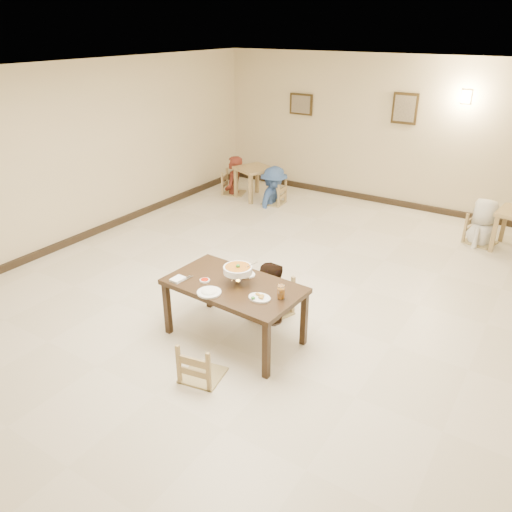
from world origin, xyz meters
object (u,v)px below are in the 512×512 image
Objects in this scene: bg_chair_ll at (233,172)px; bg_chair_rl at (485,216)px; chair_near at (201,342)px; bg_table_left at (254,173)px; bg_diner_b at (274,167)px; bg_diner_c at (488,199)px; main_table at (234,290)px; bg_diner_a at (233,156)px; curry_warmer at (238,270)px; bg_chair_lr at (274,183)px; chair_far at (270,278)px; drink_glass at (281,292)px; main_diner at (268,263)px.

bg_chair_ll is 5.26m from bg_chair_rl.
chair_near is 6.16m from bg_table_left.
bg_diner_b is 0.99× the size of bg_diner_c.
main_table is at bearing 172.34° from bg_chair_rl.
curry_warmer is at bearing 16.95° from bg_diner_a.
bg_chair_lr is 0.57× the size of bg_diner_c.
bg_diner_b is at bearing 118.77° from main_table.
bg_table_left is at bearing 147.34° from chair_far.
bg_diner_b reaches higher than bg_chair_lr.
curry_warmer reaches higher than main_table.
chair_far is at bearing 24.38° from bg_chair_lr.
bg_chair_lr is (-2.25, 3.84, -0.06)m from chair_far.
bg_chair_ll is (-0.55, 0.01, -0.07)m from bg_table_left.
bg_chair_ll is (-3.30, 4.66, -0.18)m from main_table.
curry_warmer is 0.38× the size of bg_chair_ll.
curry_warmer is 2.29× the size of drink_glass.
drink_glass is at bearing -2.90° from curry_warmer.
bg_diner_c is at bearing 1.07° from bg_table_left.
main_table is at bearing -91.97° from chair_near.
bg_diner_b is at bearing 0.00° from bg_chair_lr.
curry_warmer is (0.03, 0.04, 0.26)m from main_table.
chair_far reaches higher than drink_glass.
bg_diner_c reaches higher than main_diner.
bg_chair_ll is 0.58× the size of bg_diner_a.
chair_near is 0.57× the size of bg_diner_b.
bg_chair_lr is 0.57× the size of bg_diner_b.
bg_diner_a reaches higher than chair_near.
main_diner is 0.95× the size of bg_diner_b.
main_diner is at bearing -59.55° from chair_far.
drink_glass reaches higher than bg_table_left.
main_diner reaches higher than curry_warmer.
main_table is 0.76m from chair_far.
main_table is 0.96× the size of bg_diner_a.
curry_warmer is 5.72m from bg_chair_ll.
bg_chair_ll is 1.15m from bg_diner_b.
curry_warmer is 0.22× the size of bg_diner_a.
curry_warmer is 0.61m from drink_glass.
drink_glass is at bearing 25.79° from bg_chair_lr.
bg_diner_c is (4.71, 0.09, 0.25)m from bg_table_left.
chair_far is 4.44m from bg_chair_lr.
bg_diner_a is at bearing 152.30° from chair_far.
chair_far reaches higher than bg_table_left.
curry_warmer is 5.40m from bg_table_left.
bg_chair_rl is at bearing 72.03° from bg_diner_a.
bg_table_left is 0.56× the size of bg_diner_b.
curry_warmer is (-0.03, -0.63, 0.16)m from main_diner.
bg_chair_lr is at bearing -0.00° from bg_diner_b.
bg_chair_lr is (1.11, -0.09, -0.04)m from bg_chair_ll.
chair_far reaches higher than bg_chair_rl.
bg_diner_c is (1.96, 4.74, 0.14)m from main_table.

